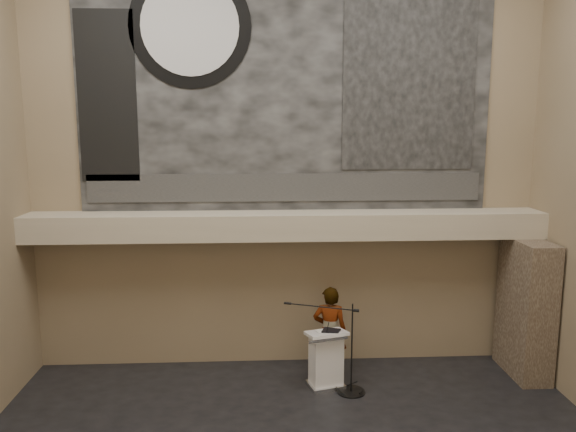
{
  "coord_description": "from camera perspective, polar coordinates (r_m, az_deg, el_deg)",
  "views": [
    {
      "loc": [
        -0.54,
        -7.08,
        4.94
      ],
      "look_at": [
        0.0,
        3.2,
        3.2
      ],
      "focal_mm": 35.0,
      "sensor_mm": 36.0,
      "label": 1
    }
  ],
  "objects": [
    {
      "name": "wall_back",
      "position": [
        11.12,
        -0.22,
        6.03
      ],
      "size": [
        10.0,
        0.02,
        8.5
      ],
      "primitive_type": "cube",
      "color": "#816E51",
      "rests_on": "floor"
    },
    {
      "name": "wall_front",
      "position": [
        3.21,
        6.76,
        -2.85
      ],
      "size": [
        10.0,
        0.02,
        8.5
      ],
      "primitive_type": "cube",
      "color": "#816E51",
      "rests_on": "floor"
    },
    {
      "name": "soffit",
      "position": [
        10.88,
        -0.11,
        -0.95
      ],
      "size": [
        10.0,
        0.8,
        0.5
      ],
      "primitive_type": "cube",
      "color": "tan",
      "rests_on": "wall_back"
    },
    {
      "name": "sprinkler_left",
      "position": [
        10.93,
        -8.51,
        -2.51
      ],
      "size": [
        0.04,
        0.04,
        0.06
      ],
      "primitive_type": "cylinder",
      "color": "#B2893D",
      "rests_on": "soffit"
    },
    {
      "name": "sprinkler_right",
      "position": [
        11.14,
        9.72,
        -2.3
      ],
      "size": [
        0.04,
        0.04,
        0.06
      ],
      "primitive_type": "cylinder",
      "color": "#B2893D",
      "rests_on": "soffit"
    },
    {
      "name": "banner",
      "position": [
        11.09,
        -0.21,
        13.52
      ],
      "size": [
        8.0,
        0.05,
        5.0
      ],
      "primitive_type": "cube",
      "color": "black",
      "rests_on": "wall_back"
    },
    {
      "name": "banner_text_strip",
      "position": [
        11.1,
        -0.2,
        2.92
      ],
      "size": [
        7.76,
        0.02,
        0.55
      ],
      "primitive_type": "cube",
      "color": "#2C2C2C",
      "rests_on": "banner"
    },
    {
      "name": "banner_clock_rim",
      "position": [
        11.23,
        -9.93,
        18.47
      ],
      "size": [
        2.3,
        0.02,
        2.3
      ],
      "primitive_type": "cylinder",
      "rotation": [
        1.57,
        0.0,
        0.0
      ],
      "color": "black",
      "rests_on": "banner"
    },
    {
      "name": "banner_clock_face",
      "position": [
        11.21,
        -9.94,
        18.49
      ],
      "size": [
        1.84,
        0.02,
        1.84
      ],
      "primitive_type": "cylinder",
      "rotation": [
        1.57,
        0.0,
        0.0
      ],
      "color": "silver",
      "rests_on": "banner"
    },
    {
      "name": "banner_building_print",
      "position": [
        11.43,
        12.26,
        13.69
      ],
      "size": [
        2.6,
        0.02,
        3.6
      ],
      "primitive_type": "cube",
      "color": "black",
      "rests_on": "banner"
    },
    {
      "name": "banner_brick_print",
      "position": [
        11.39,
        -17.91,
        11.45
      ],
      "size": [
        1.1,
        0.02,
        3.2
      ],
      "primitive_type": "cube",
      "color": "black",
      "rests_on": "banner"
    },
    {
      "name": "stone_pier",
      "position": [
        12.02,
        23.01,
        -8.57
      ],
      "size": [
        0.6,
        1.4,
        2.7
      ],
      "primitive_type": "cube",
      "color": "#46372B",
      "rests_on": "floor"
    },
    {
      "name": "lectern",
      "position": [
        10.84,
        3.89,
        -14.31
      ],
      "size": [
        0.83,
        0.68,
        1.13
      ],
      "rotation": [
        0.0,
        0.0,
        0.27
      ],
      "color": "silver",
      "rests_on": "floor"
    },
    {
      "name": "binder",
      "position": [
        10.61,
        4.41,
        -11.56
      ],
      "size": [
        0.38,
        0.35,
        0.04
      ],
      "primitive_type": "cube",
      "rotation": [
        0.0,
        0.0,
        -0.36
      ],
      "color": "black",
      "rests_on": "lectern"
    },
    {
      "name": "papers",
      "position": [
        10.6,
        3.59,
        -11.64
      ],
      "size": [
        0.29,
        0.34,
        0.0
      ],
      "primitive_type": "cube",
      "rotation": [
        0.0,
        0.0,
        0.35
      ],
      "color": "silver",
      "rests_on": "lectern"
    },
    {
      "name": "speaker_person",
      "position": [
        11.17,
        4.27,
        -11.63
      ],
      "size": [
        0.73,
        0.56,
        1.81
      ],
      "primitive_type": "imported",
      "rotation": [
        0.0,
        0.0,
        2.94
      ],
      "color": "silver",
      "rests_on": "floor"
    },
    {
      "name": "mic_stand",
      "position": [
        10.82,
        6.18,
        -16.07
      ],
      "size": [
        1.48,
        0.74,
        1.7
      ],
      "rotation": [
        0.0,
        0.0,
        -0.37
      ],
      "color": "black",
      "rests_on": "floor"
    }
  ]
}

